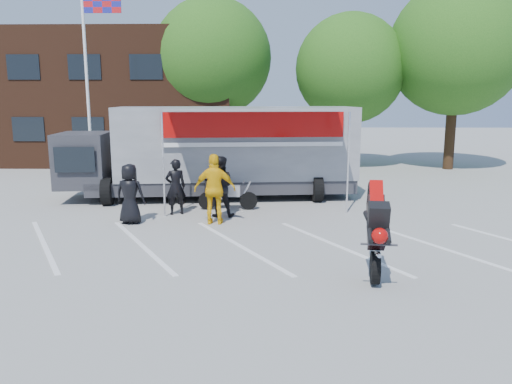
{
  "coord_description": "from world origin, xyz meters",
  "views": [
    {
      "loc": [
        0.88,
        -10.67,
        3.54
      ],
      "look_at": [
        0.61,
        1.15,
        1.3
      ],
      "focal_mm": 35.0,
      "sensor_mm": 36.0,
      "label": 1
    }
  ],
  "objects_px": {
    "tree_mid": "(350,69)",
    "tree_right": "(456,48)",
    "tree_left": "(212,58)",
    "parked_motorcycle": "(228,209)",
    "stunt_bike_rider": "(371,273)",
    "spectator_leather_b": "(176,187)",
    "spectator_leather_a": "(130,194)",
    "flagpole": "(92,60)",
    "transporter_truck": "(223,198)",
    "spectator_hivis": "(215,189)",
    "spectator_leather_c": "(220,186)"
  },
  "relations": [
    {
      "from": "tree_mid",
      "to": "tree_right",
      "type": "height_order",
      "value": "tree_right"
    },
    {
      "from": "tree_left",
      "to": "parked_motorcycle",
      "type": "height_order",
      "value": "tree_left"
    },
    {
      "from": "stunt_bike_rider",
      "to": "tree_left",
      "type": "bearing_deg",
      "value": 112.96
    },
    {
      "from": "tree_left",
      "to": "parked_motorcycle",
      "type": "xyz_separation_m",
      "value": [
        1.62,
        -11.03,
        -5.57
      ]
    },
    {
      "from": "spectator_leather_b",
      "to": "tree_left",
      "type": "bearing_deg",
      "value": -111.66
    },
    {
      "from": "tree_right",
      "to": "spectator_leather_a",
      "type": "distance_m",
      "value": 18.0
    },
    {
      "from": "tree_left",
      "to": "tree_right",
      "type": "relative_size",
      "value": 0.95
    },
    {
      "from": "parked_motorcycle",
      "to": "spectator_leather_b",
      "type": "relative_size",
      "value": 1.12
    },
    {
      "from": "flagpole",
      "to": "transporter_truck",
      "type": "xyz_separation_m",
      "value": [
        5.54,
        -3.1,
        -5.05
      ]
    },
    {
      "from": "tree_left",
      "to": "spectator_leather_b",
      "type": "height_order",
      "value": "tree_left"
    },
    {
      "from": "flagpole",
      "to": "stunt_bike_rider",
      "type": "height_order",
      "value": "flagpole"
    },
    {
      "from": "spectator_leather_a",
      "to": "spectator_leather_b",
      "type": "bearing_deg",
      "value": -125.53
    },
    {
      "from": "spectator_leather_b",
      "to": "spectator_hivis",
      "type": "relative_size",
      "value": 0.86
    },
    {
      "from": "tree_left",
      "to": "spectator_hivis",
      "type": "distance_m",
      "value": 13.73
    },
    {
      "from": "flagpole",
      "to": "spectator_hivis",
      "type": "bearing_deg",
      "value": -50.58
    },
    {
      "from": "tree_left",
      "to": "transporter_truck",
      "type": "height_order",
      "value": "tree_left"
    },
    {
      "from": "tree_mid",
      "to": "transporter_truck",
      "type": "bearing_deg",
      "value": -125.17
    },
    {
      "from": "tree_right",
      "to": "spectator_leather_c",
      "type": "height_order",
      "value": "tree_right"
    },
    {
      "from": "transporter_truck",
      "to": "tree_mid",
      "type": "bearing_deg",
      "value": 48.98
    },
    {
      "from": "stunt_bike_rider",
      "to": "spectator_leather_b",
      "type": "bearing_deg",
      "value": 140.31
    },
    {
      "from": "tree_right",
      "to": "parked_motorcycle",
      "type": "distance_m",
      "value": 15.27
    },
    {
      "from": "tree_right",
      "to": "spectator_leather_b",
      "type": "height_order",
      "value": "tree_right"
    },
    {
      "from": "flagpole",
      "to": "stunt_bike_rider",
      "type": "xyz_separation_m",
      "value": [
        9.27,
        -10.86,
        -5.05
      ]
    },
    {
      "from": "tree_mid",
      "to": "flagpole",
      "type": "bearing_deg",
      "value": -156.03
    },
    {
      "from": "tree_right",
      "to": "spectator_hivis",
      "type": "relative_size",
      "value": 4.56
    },
    {
      "from": "transporter_truck",
      "to": "spectator_hivis",
      "type": "distance_m",
      "value": 3.91
    },
    {
      "from": "spectator_hivis",
      "to": "stunt_bike_rider",
      "type": "bearing_deg",
      "value": 132.51
    },
    {
      "from": "tree_right",
      "to": "stunt_bike_rider",
      "type": "bearing_deg",
      "value": -114.44
    },
    {
      "from": "tree_right",
      "to": "spectator_leather_a",
      "type": "relative_size",
      "value": 5.31
    },
    {
      "from": "flagpole",
      "to": "spectator_leather_b",
      "type": "distance_m",
      "value": 8.31
    },
    {
      "from": "parked_motorcycle",
      "to": "spectator_leather_a",
      "type": "relative_size",
      "value": 1.12
    },
    {
      "from": "flagpole",
      "to": "tree_mid",
      "type": "distance_m",
      "value": 12.31
    },
    {
      "from": "tree_mid",
      "to": "stunt_bike_rider",
      "type": "xyz_separation_m",
      "value": [
        -1.98,
        -15.86,
        -4.94
      ]
    },
    {
      "from": "stunt_bike_rider",
      "to": "spectator_leather_a",
      "type": "relative_size",
      "value": 1.22
    },
    {
      "from": "transporter_truck",
      "to": "parked_motorcycle",
      "type": "distance_m",
      "value": 1.96
    },
    {
      "from": "tree_left",
      "to": "spectator_leather_a",
      "type": "relative_size",
      "value": 5.03
    },
    {
      "from": "stunt_bike_rider",
      "to": "spectator_leather_b",
      "type": "relative_size",
      "value": 1.23
    },
    {
      "from": "spectator_leather_a",
      "to": "parked_motorcycle",
      "type": "bearing_deg",
      "value": -137.06
    },
    {
      "from": "parked_motorcycle",
      "to": "spectator_hivis",
      "type": "distance_m",
      "value": 2.11
    },
    {
      "from": "transporter_truck",
      "to": "spectator_leather_c",
      "type": "xyz_separation_m",
      "value": [
        0.16,
        -2.86,
        0.92
      ]
    },
    {
      "from": "spectator_leather_b",
      "to": "spectator_leather_c",
      "type": "height_order",
      "value": "spectator_leather_c"
    },
    {
      "from": "stunt_bike_rider",
      "to": "tree_right",
      "type": "bearing_deg",
      "value": 71.94
    },
    {
      "from": "tree_left",
      "to": "stunt_bike_rider",
      "type": "relative_size",
      "value": 4.11
    },
    {
      "from": "spectator_leather_b",
      "to": "spectator_leather_c",
      "type": "distance_m",
      "value": 1.39
    },
    {
      "from": "spectator_leather_c",
      "to": "spectator_hivis",
      "type": "distance_m",
      "value": 0.92
    },
    {
      "from": "spectator_leather_c",
      "to": "tree_right",
      "type": "bearing_deg",
      "value": -134.51
    },
    {
      "from": "tree_left",
      "to": "tree_mid",
      "type": "distance_m",
      "value": 7.1
    },
    {
      "from": "parked_motorcycle",
      "to": "spectator_leather_c",
      "type": "height_order",
      "value": "spectator_leather_c"
    },
    {
      "from": "tree_mid",
      "to": "spectator_hivis",
      "type": "height_order",
      "value": "tree_mid"
    },
    {
      "from": "tree_right",
      "to": "spectator_leather_a",
      "type": "xyz_separation_m",
      "value": [
        -13.01,
        -11.38,
        -5.02
      ]
    }
  ]
}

